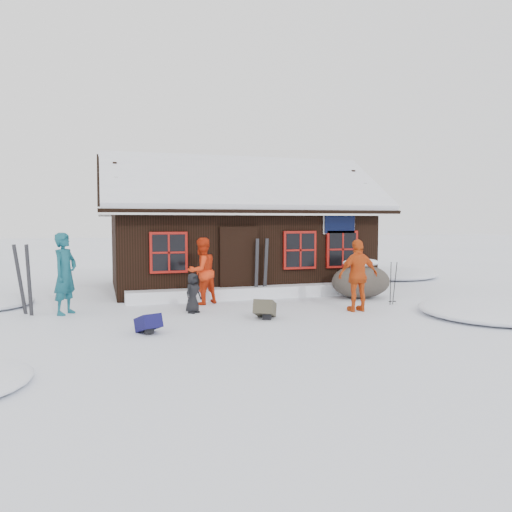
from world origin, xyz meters
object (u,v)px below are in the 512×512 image
object	(u,v)px
skier_crouched	(193,293)
backpack_olive	(265,312)
skier_teal	(65,274)
boulder	(361,280)
ski_poles	(393,284)
skier_orange_right	(358,275)
backpack_blue	(148,326)
skier_orange_left	(202,271)

from	to	relation	value
skier_crouched	backpack_olive	xyz separation A→B (m)	(1.44, -1.18, -0.32)
skier_teal	boulder	distance (m)	7.97
boulder	ski_poles	world-z (taller)	ski_poles
skier_crouched	boulder	bearing A→B (deg)	-27.38
skier_orange_right	backpack_blue	bearing A→B (deg)	9.59
skier_teal	skier_crouched	bearing A→B (deg)	-71.67
skier_orange_right	backpack_blue	world-z (taller)	skier_orange_right
skier_teal	skier_orange_left	xyz separation A→B (m)	(3.37, 0.46, -0.08)
skier_orange_left	boulder	size ratio (longest dim) A/B	1.02
ski_poles	backpack_olive	distance (m)	3.95
skier_crouched	skier_orange_right	bearing A→B (deg)	-51.63
skier_teal	backpack_olive	distance (m)	4.83
skier_crouched	ski_poles	distance (m)	5.30
skier_orange_left	backpack_olive	size ratio (longest dim) A/B	3.08
skier_orange_right	backpack_olive	size ratio (longest dim) A/B	3.07
skier_orange_left	skier_crouched	bearing A→B (deg)	41.04
skier_teal	skier_orange_right	size ratio (longest dim) A/B	1.10
ski_poles	skier_orange_left	bearing A→B (deg)	162.23
skier_orange_right	ski_poles	distance (m)	1.55
skier_orange_right	skier_crouched	size ratio (longest dim) A/B	1.84
backpack_olive	skier_crouched	bearing A→B (deg)	170.30
skier_orange_left	ski_poles	xyz separation A→B (m)	(4.84, -1.55, -0.34)
skier_orange_left	backpack_olive	bearing A→B (deg)	84.51
boulder	backpack_olive	world-z (taller)	boulder
skier_crouched	backpack_olive	bearing A→B (deg)	-76.72
skier_teal	skier_orange_right	world-z (taller)	skier_teal
skier_crouched	backpack_olive	size ratio (longest dim) A/B	1.67
backpack_blue	backpack_olive	bearing A→B (deg)	-4.37
skier_teal	ski_poles	bearing A→B (deg)	-65.25
skier_teal	skier_orange_right	bearing A→B (deg)	-71.82
skier_orange_left	backpack_blue	bearing A→B (deg)	33.36
boulder	backpack_olive	bearing A→B (deg)	-150.13
boulder	backpack_blue	xyz separation A→B (m)	(-6.27, -2.80, -0.38)
skier_teal	skier_crouched	distance (m)	3.05
skier_teal	skier_orange_left	size ratio (longest dim) A/B	1.09
skier_orange_left	skier_orange_right	bearing A→B (deg)	119.64
skier_orange_left	skier_orange_right	distance (m)	4.08
backpack_olive	skier_teal	bearing A→B (deg)	-173.98
skier_orange_right	skier_crouched	xyz separation A→B (m)	(-3.91, 0.99, -0.40)
skier_orange_left	skier_orange_right	xyz separation A→B (m)	(3.46, -2.18, -0.00)
skier_crouched	boulder	size ratio (longest dim) A/B	0.55
boulder	backpack_blue	distance (m)	6.87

